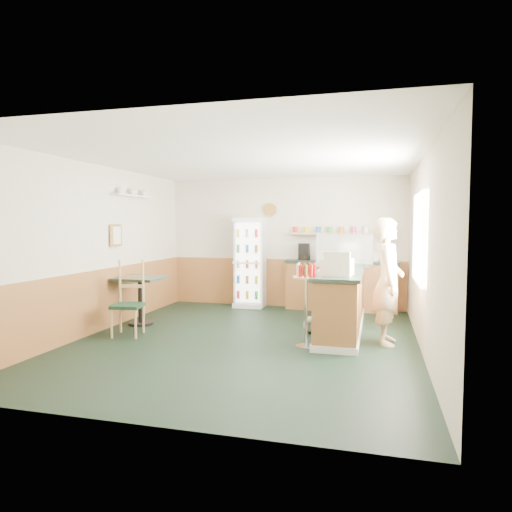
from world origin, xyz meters
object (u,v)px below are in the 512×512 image
(drinks_fridge, at_px, (250,262))
(cash_register, at_px, (338,267))
(condiment_stand, at_px, (306,291))
(cafe_table, at_px, (140,291))
(shopkeeper, at_px, (388,281))
(display_case, at_px, (345,250))
(cafe_chair, at_px, (131,296))

(drinks_fridge, relative_size, cash_register, 4.29)
(condiment_stand, height_order, cafe_table, condiment_stand)
(cafe_table, bearing_deg, drinks_fridge, 57.72)
(drinks_fridge, xyz_separation_m, condiment_stand, (1.62, -2.87, -0.14))
(cash_register, xyz_separation_m, condiment_stand, (-0.42, -0.22, -0.33))
(drinks_fridge, xyz_separation_m, shopkeeper, (2.73, -2.41, -0.02))
(display_case, xyz_separation_m, cafe_table, (-3.40, -1.00, -0.70))
(cash_register, relative_size, cafe_table, 0.53)
(display_case, distance_m, cafe_chair, 3.67)
(shopkeeper, bearing_deg, display_case, 29.96)
(cash_register, relative_size, shopkeeper, 0.24)
(cash_register, height_order, cafe_table, cash_register)
(display_case, bearing_deg, cafe_table, -163.55)
(cash_register, xyz_separation_m, cafe_table, (-3.40, 0.49, -0.54))
(drinks_fridge, xyz_separation_m, cash_register, (2.03, -2.65, 0.19))
(cash_register, distance_m, condiment_stand, 0.58)
(cash_register, distance_m, cafe_chair, 3.25)
(drinks_fridge, distance_m, display_case, 2.37)
(cafe_chair, bearing_deg, drinks_fridge, 56.78)
(drinks_fridge, height_order, shopkeeper, drinks_fridge)
(cash_register, height_order, shopkeeper, shopkeeper)
(shopkeeper, bearing_deg, drinks_fridge, 49.35)
(display_case, distance_m, cash_register, 1.50)
(drinks_fridge, relative_size, cafe_table, 2.26)
(display_case, relative_size, condiment_stand, 0.83)
(condiment_stand, distance_m, cafe_table, 3.08)
(drinks_fridge, bearing_deg, cafe_chair, -112.53)
(display_case, relative_size, cafe_chair, 0.82)
(cash_register, relative_size, cafe_chair, 0.37)
(cafe_chair, bearing_deg, cash_register, -7.64)
(cash_register, bearing_deg, cafe_table, 177.33)
(display_case, xyz_separation_m, cash_register, (0.00, -1.49, -0.15))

